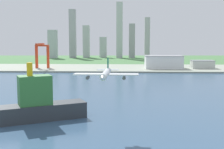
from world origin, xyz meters
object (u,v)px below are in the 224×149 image
object	(u,v)px
warehouse_main	(163,62)
warehouse_annex	(202,64)
airplane_landing	(106,74)
port_crane_red	(42,50)
container_barge	(40,104)

from	to	relation	value
warehouse_main	warehouse_annex	xyz separation A→B (m)	(67.11, 1.11, -3.98)
warehouse_main	airplane_landing	bearing A→B (deg)	-102.03
port_crane_red	warehouse_annex	xyz separation A→B (m)	(277.73, 7.76, -23.74)
container_barge	port_crane_red	bearing A→B (deg)	105.39
container_barge	warehouse_main	size ratio (longest dim) A/B	0.87
airplane_landing	container_barge	xyz separation A→B (m)	(-43.76, 30.80, -22.79)
container_barge	warehouse_main	bearing A→B (deg)	69.97
container_barge	warehouse_main	distance (m)	353.45
container_barge	warehouse_annex	size ratio (longest dim) A/B	1.46
port_crane_red	warehouse_main	xyz separation A→B (m)	(210.62, 6.65, -19.75)
warehouse_annex	warehouse_main	bearing A→B (deg)	-179.06
airplane_landing	warehouse_annex	distance (m)	392.28
airplane_landing	container_barge	bearing A→B (deg)	144.86
warehouse_annex	airplane_landing	bearing A→B (deg)	-111.64
airplane_landing	warehouse_main	size ratio (longest dim) A/B	0.55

